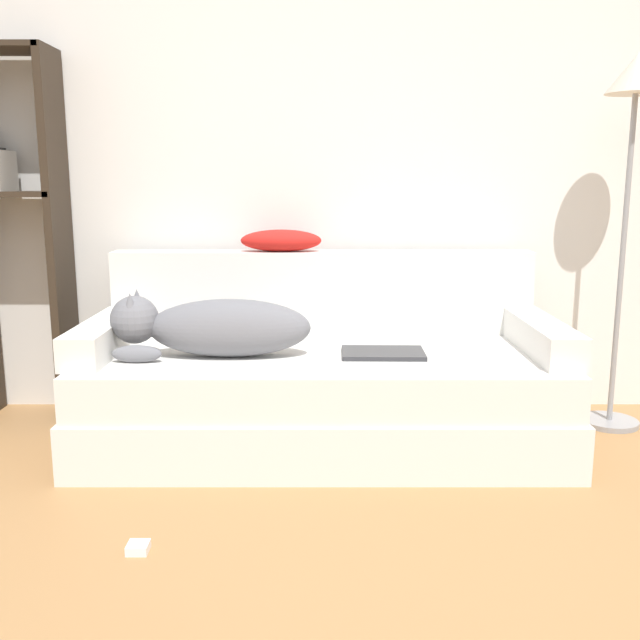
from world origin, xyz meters
The scene contains 11 objects.
wall_back centered at (0.00, 2.31, 1.35)m, with size 7.66×0.06×2.70m.
couch centered at (-0.19, 1.74, 0.20)m, with size 1.95×0.90×0.40m.
couch_backrest centered at (-0.19, 2.12, 0.59)m, with size 1.91×0.15×0.38m.
couch_arm_left centered at (-1.09, 1.74, 0.47)m, with size 0.15×0.71×0.13m.
couch_arm_right centered at (0.71, 1.74, 0.47)m, with size 0.15×0.71×0.13m.
dog centered at (-0.64, 1.66, 0.52)m, with size 0.80×0.25×0.26m.
laptop centered at (0.05, 1.67, 0.41)m, with size 0.34×0.22×0.02m.
throw_pillow centered at (-0.38, 2.11, 0.83)m, with size 0.37×0.16×0.10m.
bookshelf centered at (-1.59, 2.13, 0.94)m, with size 0.42×0.26×1.67m.
floor_lamp centered at (1.12, 1.98, 1.30)m, with size 0.26×0.26×1.62m.
power_adapter centered at (-0.75, 0.84, 0.01)m, with size 0.06×0.06×0.03m.
Camera 1 is at (-0.20, -1.12, 1.09)m, focal length 40.00 mm.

